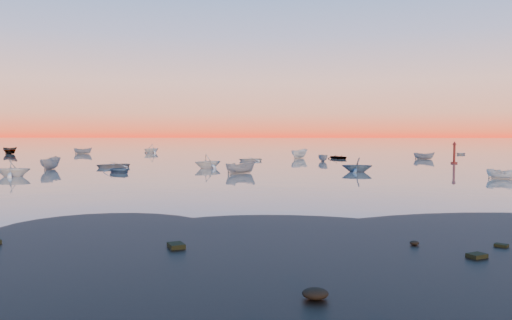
{
  "coord_description": "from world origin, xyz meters",
  "views": [
    {
      "loc": [
        5.42,
        -23.85,
        4.39
      ],
      "look_at": [
        2.68,
        28.0,
        1.53
      ],
      "focal_mm": 35.0,
      "sensor_mm": 36.0,
      "label": 1
    }
  ],
  "objects": [
    {
      "name": "boat_near_left",
      "position": [
        -12.37,
        29.53,
        0.0
      ],
      "size": [
        4.2,
        3.54,
        0.99
      ],
      "primitive_type": "imported",
      "rotation": [
        0.0,
        0.0,
        0.58
      ],
      "color": "#3E5A76",
      "rests_on": "ground"
    },
    {
      "name": "mud_lobes",
      "position": [
        0.0,
        -1.0,
        0.01
      ],
      "size": [
        140.0,
        6.0,
        0.07
      ],
      "primitive_type": null,
      "color": "black",
      "rests_on": "ground"
    },
    {
      "name": "channel_marker",
      "position": [
        29.84,
        48.24,
        1.29
      ],
      "size": [
        0.92,
        0.92,
        3.27
      ],
      "color": "#4B1110",
      "rests_on": "ground"
    },
    {
      "name": "ground",
      "position": [
        0.0,
        100.0,
        0.0
      ],
      "size": [
        600.0,
        600.0,
        0.0
      ],
      "primitive_type": "plane",
      "color": "slate",
      "rests_on": "ground"
    },
    {
      "name": "boat_near_center",
      "position": [
        0.95,
        29.29,
        0.0
      ],
      "size": [
        3.33,
        3.88,
        1.26
      ],
      "primitive_type": "imported",
      "rotation": [
        0.0,
        0.0,
        2.17
      ],
      "color": "slate",
      "rests_on": "ground"
    },
    {
      "name": "moored_fleet",
      "position": [
        0.0,
        53.0,
        0.0
      ],
      "size": [
        124.0,
        58.0,
        1.2
      ],
      "primitive_type": null,
      "color": "silver",
      "rests_on": "ground"
    }
  ]
}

